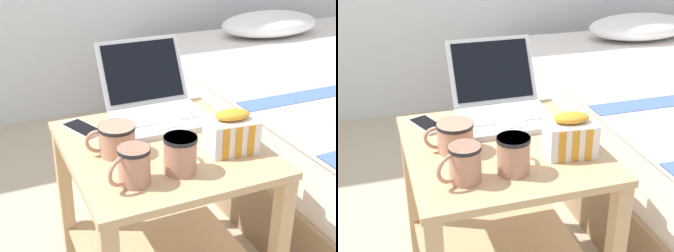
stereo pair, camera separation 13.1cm
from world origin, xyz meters
The scene contains 7 objects.
bedside_table centered at (0.00, 0.00, 0.35)m, with size 0.56×0.60×0.55m.
laptop centered at (0.06, 0.21, 0.59)m, with size 0.30×0.35×0.23m.
mug_front_left centered at (-0.14, 0.00, 0.59)m, with size 0.14×0.11×0.09m.
mug_front_right centered at (-0.01, -0.16, 0.60)m, with size 0.09×0.13×0.10m.
mug_mid_center centered at (-0.15, -0.17, 0.60)m, with size 0.12×0.09×0.10m.
snack_bag centered at (0.17, -0.11, 0.60)m, with size 0.15×0.11×0.12m.
cell_phone centered at (-0.19, 0.19, 0.55)m, with size 0.11×0.15×0.01m.
Camera 2 is at (-0.35, -1.18, 1.18)m, focal length 50.00 mm.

